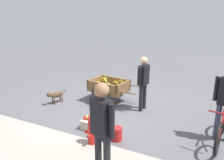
# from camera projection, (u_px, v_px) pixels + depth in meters

# --- Properties ---
(ground_plane) EXTENTS (24.00, 24.00, 0.00)m
(ground_plane) POSITION_uv_depth(u_px,v_px,m) (114.00, 105.00, 6.37)
(ground_plane) COLOR #56565B
(fruit_cart) EXTENTS (1.74, 1.02, 0.73)m
(fruit_cart) POSITION_uv_depth(u_px,v_px,m) (109.00, 88.00, 6.58)
(fruit_cart) COLOR brown
(fruit_cart) RESTS_ON ground
(vendor_person) EXTENTS (0.24, 0.56, 1.51)m
(vendor_person) POSITION_uv_depth(u_px,v_px,m) (143.00, 79.00, 5.84)
(vendor_person) COLOR black
(vendor_person) RESTS_ON ground
(bicycle) EXTENTS (0.46, 1.65, 0.85)m
(bicycle) POSITION_uv_depth(u_px,v_px,m) (222.00, 127.00, 4.36)
(bicycle) COLOR black
(bicycle) RESTS_ON ground
(dog) EXTENTS (0.31, 0.65, 0.40)m
(dog) POSITION_uv_depth(u_px,v_px,m) (56.00, 95.00, 6.47)
(dog) COLOR #4C3823
(dog) RESTS_ON ground
(fire_hydrant) EXTENTS (0.25, 0.25, 0.67)m
(fire_hydrant) POSITION_uv_depth(u_px,v_px,m) (92.00, 133.00, 4.17)
(fire_hydrant) COLOR red
(fire_hydrant) RESTS_ON ground
(plastic_bucket) EXTENTS (0.24, 0.24, 0.29)m
(plastic_bucket) POSITION_uv_depth(u_px,v_px,m) (117.00, 134.00, 4.51)
(plastic_bucket) COLOR #B21E1E
(plastic_bucket) RESTS_ON ground
(mixed_fruit_crate) EXTENTS (0.44, 0.32, 0.31)m
(mixed_fruit_crate) POSITION_uv_depth(u_px,v_px,m) (91.00, 124.00, 4.98)
(mixed_fruit_crate) COLOR beige
(mixed_fruit_crate) RESTS_ON ground
(bystander_person) EXTENTS (0.48, 0.33, 1.63)m
(bystander_person) POSITION_uv_depth(u_px,v_px,m) (102.00, 125.00, 3.13)
(bystander_person) COLOR black
(bystander_person) RESTS_ON ground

